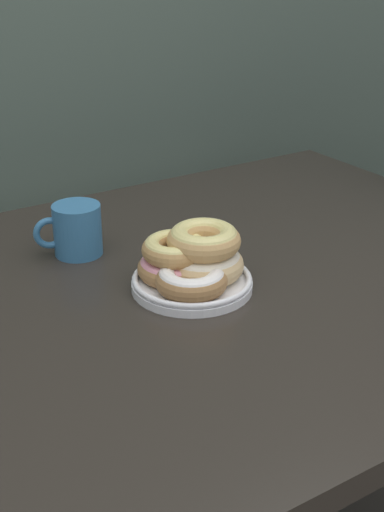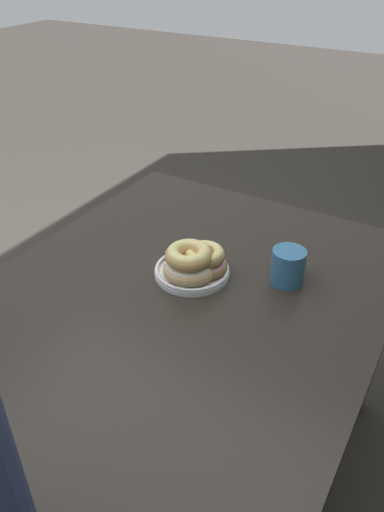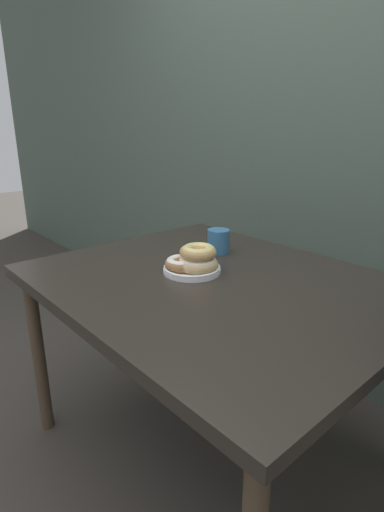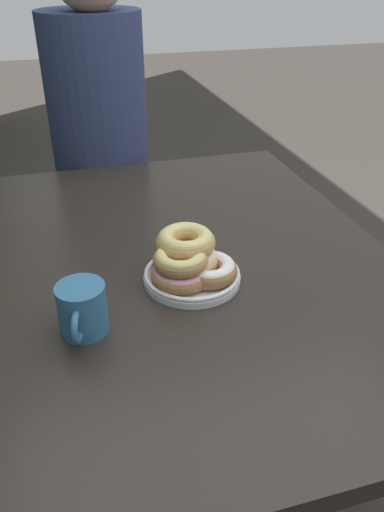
# 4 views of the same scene
# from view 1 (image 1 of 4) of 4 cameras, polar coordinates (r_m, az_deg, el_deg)

# --- Properties ---
(dining_table) EXTENTS (1.22, 0.98, 0.72)m
(dining_table) POSITION_cam_1_polar(r_m,az_deg,el_deg) (1.28, 3.14, -3.79)
(dining_table) COLOR #28231E
(dining_table) RESTS_ON ground_plane
(donut_plate) EXTENTS (0.21, 0.20, 0.10)m
(donut_plate) POSITION_cam_1_polar(r_m,az_deg,el_deg) (1.18, -0.01, -0.56)
(donut_plate) COLOR white
(donut_plate) RESTS_ON dining_table
(coffee_mug) EXTENTS (0.12, 0.09, 0.10)m
(coffee_mug) POSITION_cam_1_polar(r_m,az_deg,el_deg) (1.31, -9.27, 2.12)
(coffee_mug) COLOR teal
(coffee_mug) RESTS_ON dining_table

